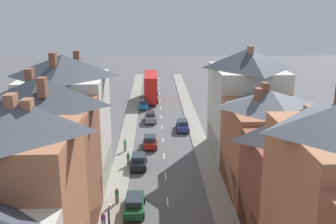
% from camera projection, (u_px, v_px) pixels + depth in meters
% --- Properties ---
extents(pavement_left, '(2.20, 104.00, 0.14)m').
position_uv_depth(pavement_left, '(128.00, 136.00, 57.18)').
color(pavement_left, gray).
rests_on(pavement_left, ground).
extents(pavement_right, '(2.20, 104.00, 0.14)m').
position_uv_depth(pavement_right, '(197.00, 135.00, 57.54)').
color(pavement_right, gray).
rests_on(pavement_right, ground).
extents(centre_line_dashes, '(0.14, 97.80, 0.01)m').
position_uv_depth(centre_line_dashes, '(163.00, 140.00, 55.45)').
color(centre_line_dashes, silver).
rests_on(centre_line_dashes, ground).
extents(terrace_row_left, '(8.00, 39.78, 14.15)m').
position_uv_depth(terrace_row_left, '(18.00, 193.00, 25.78)').
color(terrace_row_left, brown).
rests_on(terrace_row_left, ground).
extents(terrace_row_right, '(8.00, 47.28, 14.13)m').
position_uv_depth(terrace_row_right, '(299.00, 164.00, 31.01)').
color(terrace_row_right, '#935138').
rests_on(terrace_row_right, ground).
extents(double_decker_bus_lead, '(2.74, 10.80, 5.30)m').
position_uv_depth(double_decker_bus_lead, '(151.00, 86.00, 78.03)').
color(double_decker_bus_lead, red).
rests_on(double_decker_bus_lead, ground).
extents(car_near_silver, '(1.90, 4.52, 1.61)m').
position_uv_depth(car_near_silver, '(134.00, 204.00, 36.10)').
color(car_near_silver, '#144728').
rests_on(car_near_silver, ground).
extents(car_parked_left_a, '(1.90, 4.17, 1.65)m').
position_uv_depth(car_parked_left_a, '(138.00, 161.00, 46.02)').
color(car_parked_left_a, black).
rests_on(car_parked_left_a, ground).
extents(car_parked_right_a, '(1.90, 4.28, 1.66)m').
position_uv_depth(car_parked_right_a, '(183.00, 125.00, 59.57)').
color(car_parked_right_a, navy).
rests_on(car_parked_right_a, ground).
extents(car_mid_black, '(1.90, 4.58, 1.70)m').
position_uv_depth(car_mid_black, '(151.00, 117.00, 64.08)').
color(car_mid_black, gray).
rests_on(car_mid_black, ground).
extents(car_parked_left_b, '(1.90, 3.84, 1.71)m').
position_uv_depth(car_parked_left_b, '(144.00, 104.00, 72.08)').
color(car_parked_left_b, '#236093').
rests_on(car_parked_left_b, ground).
extents(car_mid_white, '(1.90, 3.89, 1.66)m').
position_uv_depth(car_mid_white, '(150.00, 141.00, 52.47)').
color(car_mid_white, maroon).
rests_on(car_mid_white, ground).
extents(pedestrian_near_right, '(0.36, 0.22, 1.61)m').
position_uv_depth(pedestrian_near_right, '(103.00, 220.00, 32.94)').
color(pedestrian_near_right, '#3D4256').
rests_on(pedestrian_near_right, pavement_left).
extents(pedestrian_mid_left, '(0.36, 0.22, 1.61)m').
position_uv_depth(pedestrian_mid_left, '(117.00, 194.00, 37.35)').
color(pedestrian_mid_left, '#23232D').
rests_on(pedestrian_mid_left, pavement_left).
extents(pedestrian_mid_right, '(0.36, 0.22, 1.61)m').
position_uv_depth(pedestrian_mid_right, '(128.00, 158.00, 46.22)').
color(pedestrian_mid_right, brown).
rests_on(pedestrian_mid_right, pavement_left).
extents(pedestrian_far_left, '(0.36, 0.22, 1.61)m').
position_uv_depth(pedestrian_far_left, '(125.00, 144.00, 50.73)').
color(pedestrian_far_left, '#3D4256').
rests_on(pedestrian_far_left, pavement_left).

